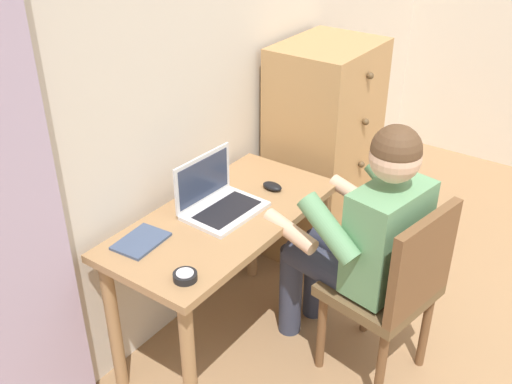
# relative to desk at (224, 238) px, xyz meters

# --- Properties ---
(wall_back) EXTENTS (4.80, 0.05, 2.50)m
(wall_back) POSITION_rel_desk_xyz_m (0.54, 0.34, 0.66)
(wall_back) COLOR beige
(wall_back) RESTS_ON ground_plane
(desk) EXTENTS (1.11, 0.53, 0.72)m
(desk) POSITION_rel_desk_xyz_m (0.00, 0.00, 0.00)
(desk) COLOR #9E754C
(desk) RESTS_ON ground_plane
(dresser) EXTENTS (0.57, 0.48, 1.23)m
(dresser) POSITION_rel_desk_xyz_m (0.96, 0.05, 0.02)
(dresser) COLOR tan
(dresser) RESTS_ON ground_plane
(chair) EXTENTS (0.48, 0.47, 0.88)m
(chair) POSITION_rel_desk_xyz_m (0.24, -0.71, -0.10)
(chair) COLOR brown
(chair) RESTS_ON ground_plane
(person_seated) EXTENTS (0.60, 0.63, 1.20)m
(person_seated) POSITION_rel_desk_xyz_m (0.27, -0.53, 0.09)
(person_seated) COLOR #33384C
(person_seated) RESTS_ON ground_plane
(laptop) EXTENTS (0.35, 0.26, 0.24)m
(laptop) POSITION_rel_desk_xyz_m (0.02, 0.05, 0.17)
(laptop) COLOR silver
(laptop) RESTS_ON desk
(computer_mouse) EXTENTS (0.07, 0.10, 0.03)m
(computer_mouse) POSITION_rel_desk_xyz_m (0.31, -0.04, 0.14)
(computer_mouse) COLOR black
(computer_mouse) RESTS_ON desk
(desk_clock) EXTENTS (0.09, 0.09, 0.03)m
(desk_clock) POSITION_rel_desk_xyz_m (-0.43, -0.16, 0.14)
(desk_clock) COLOR black
(desk_clock) RESTS_ON desk
(notebook_pad) EXTENTS (0.22, 0.17, 0.01)m
(notebook_pad) POSITION_rel_desk_xyz_m (-0.36, 0.14, 0.13)
(notebook_pad) COLOR #3D4C6B
(notebook_pad) RESTS_ON desk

